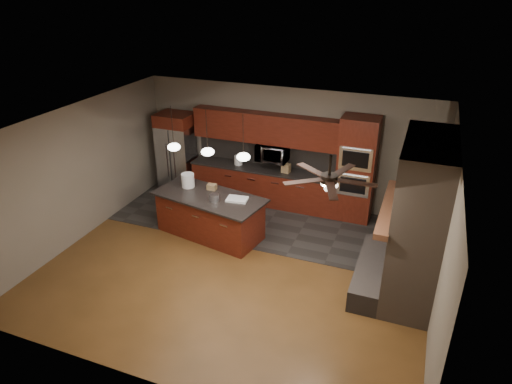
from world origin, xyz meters
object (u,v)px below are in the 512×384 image
at_px(paint_can, 214,198).
at_px(counter_box, 286,168).
at_px(microwave, 272,153).
at_px(cardboard_box, 212,187).
at_px(white_bucket, 188,180).
at_px(kitchen_island, 210,215).
at_px(counter_bucket, 238,160).
at_px(paint_tray, 237,199).
at_px(oven_tower, 356,170).
at_px(refrigerator, 178,153).

distance_m(paint_can, counter_box, 2.15).
relative_size(microwave, cardboard_box, 3.86).
xyz_separation_m(white_bucket, paint_can, (0.81, -0.40, -0.08)).
bearing_deg(paint_can, kitchen_island, 141.90).
xyz_separation_m(microwave, cardboard_box, (-0.80, -1.60, -0.32)).
bearing_deg(counter_box, counter_bucket, -174.94).
bearing_deg(cardboard_box, kitchen_island, -77.42).
height_order(kitchen_island, counter_bucket, counter_bucket).
relative_size(microwave, paint_tray, 1.74).
distance_m(microwave, paint_tray, 1.91).
height_order(microwave, paint_tray, microwave).
distance_m(oven_tower, kitchen_island, 3.35).
bearing_deg(refrigerator, microwave, 3.03).
relative_size(oven_tower, cardboard_box, 12.55).
bearing_deg(microwave, paint_can, -104.42).
distance_m(cardboard_box, counter_bucket, 1.55).
relative_size(oven_tower, refrigerator, 1.18).
distance_m(oven_tower, paint_tray, 2.77).
height_order(refrigerator, counter_box, refrigerator).
bearing_deg(kitchen_island, paint_tray, 13.65).
xyz_separation_m(refrigerator, paint_tray, (2.38, -1.74, -0.07)).
height_order(oven_tower, counter_bucket, oven_tower).
bearing_deg(paint_can, microwave, 75.58).
distance_m(kitchen_island, cardboard_box, 0.60).
xyz_separation_m(oven_tower, paint_can, (-2.50, -2.00, -0.20)).
bearing_deg(kitchen_island, microwave, 80.04).
relative_size(refrigerator, white_bucket, 6.76).
relative_size(microwave, white_bucket, 2.45).
height_order(kitchen_island, counter_box, counter_box).
xyz_separation_m(white_bucket, counter_bucket, (0.50, 1.60, -0.06)).
bearing_deg(kitchen_island, cardboard_box, 115.59).
bearing_deg(paint_can, cardboard_box, 121.11).
xyz_separation_m(paint_can, counter_bucket, (-0.32, 2.00, 0.02)).
height_order(oven_tower, refrigerator, oven_tower).
bearing_deg(cardboard_box, oven_tower, 26.89).
bearing_deg(paint_tray, microwave, 79.79).
xyz_separation_m(oven_tower, paint_tray, (-2.08, -1.81, -0.25)).
height_order(oven_tower, microwave, oven_tower).
bearing_deg(oven_tower, white_bucket, -154.31).
height_order(counter_bucket, counter_box, counter_bucket).
height_order(microwave, counter_box, microwave).
distance_m(counter_bucket, counter_box, 1.22).
height_order(white_bucket, counter_box, white_bucket).
bearing_deg(paint_tray, kitchen_island, 175.60).
bearing_deg(oven_tower, cardboard_box, -151.01).
height_order(refrigerator, counter_bucket, refrigerator).
height_order(paint_tray, counter_box, counter_box).
xyz_separation_m(white_bucket, counter_box, (1.72, 1.55, -0.06)).
relative_size(refrigerator, paint_tray, 4.80).
bearing_deg(refrigerator, counter_bucket, 2.85).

